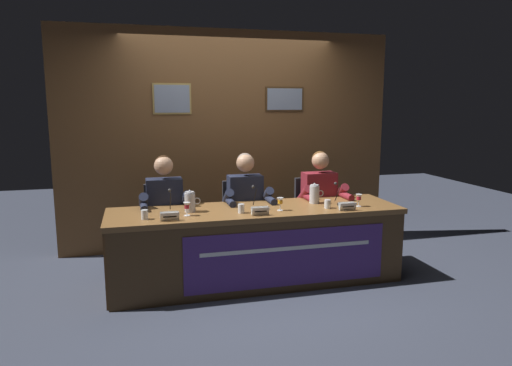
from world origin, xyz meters
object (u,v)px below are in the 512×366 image
water_pitcher_left_side (190,202)px  water_pitcher_right_side (315,194)px  panelist_center (247,203)px  water_cup_right (327,204)px  nameplate_center (260,211)px  panelist_left (165,207)px  juice_glass_right (359,198)px  juice_glass_center (280,202)px  nameplate_right (347,206)px  conference_table (259,235)px  chair_center (243,223)px  water_cup_left (145,215)px  microphone_left (171,205)px  juice_glass_left (187,206)px  microphone_center (255,201)px  chair_right (314,219)px  panelist_right (322,199)px  microphone_right (339,197)px  chair_left (165,229)px  water_cup_center (241,209)px  nameplate_left (170,216)px

water_pitcher_left_side → water_pitcher_right_side: bearing=2.9°
panelist_center → water_cup_right: (0.67, -0.55, 0.06)m
nameplate_center → panelist_left: bearing=140.6°
juice_glass_right → water_cup_right: (-0.33, 0.00, -0.05)m
juice_glass_center → nameplate_right: bearing=-14.5°
conference_table → water_pitcher_right_side: 0.74m
chair_center → panelist_center: (0.00, -0.20, 0.28)m
water_cup_left → microphone_left: (0.24, 0.18, 0.04)m
juice_glass_left → chair_center: bearing=46.3°
juice_glass_left → microphone_center: size_ratio=0.57×
conference_table → microphone_center: microphone_center is taller
chair_right → panelist_right: 0.34m
nameplate_right → water_pitcher_right_side: water_pitcher_right_side is taller
juice_glass_left → water_pitcher_left_side: (0.05, 0.15, 0.01)m
panelist_left → panelist_right: 1.69m
microphone_left → microphone_right: same height
chair_left → juice_glass_right: chair_left is taller
water_pitcher_left_side → panelist_left: bearing=119.9°
panelist_center → nameplate_center: (-0.03, -0.66, 0.06)m
conference_table → nameplate_center: size_ratio=17.66×
chair_right → water_cup_right: 0.84m
chair_left → water_cup_left: size_ratio=10.61×
conference_table → nameplate_center: (-0.04, -0.18, 0.28)m
juice_glass_left → water_pitcher_right_side: water_pitcher_right_side is taller
nameplate_center → juice_glass_right: size_ratio=1.29×
panelist_center → microphone_left: bearing=-155.5°
juice_glass_right → chair_left: bearing=157.8°
water_cup_center → juice_glass_right: (1.19, -0.02, 0.05)m
conference_table → juice_glass_left: (-0.69, -0.03, 0.32)m
juice_glass_left → water_pitcher_left_side: 0.16m
chair_right → panelist_right: panelist_right is taller
nameplate_center → nameplate_right: size_ratio=0.97×
chair_right → panelist_right: (0.00, -0.20, 0.28)m
panelist_center → panelist_right: same height
juice_glass_left → microphone_right: (1.53, 0.10, -0.01)m
nameplate_center → chair_right: (0.88, 0.86, -0.34)m
juice_glass_right → juice_glass_center: bearing=178.0°
chair_left → water_pitcher_right_side: (1.48, -0.50, 0.39)m
panelist_right → chair_center: bearing=166.7°
nameplate_center → microphone_center: microphone_center is taller
chair_center → microphone_right: (0.85, -0.62, 0.37)m
nameplate_left → water_pitcher_right_side: size_ratio=0.78×
nameplate_left → microphone_right: (1.70, 0.25, 0.03)m
water_cup_center → microphone_right: (1.03, 0.12, 0.04)m
panelist_center → chair_left: bearing=166.7°
juice_glass_left → panelist_left: bearing=107.4°
water_cup_left → nameplate_right: 1.88m
juice_glass_left → nameplate_right: size_ratio=0.75×
microphone_left → water_pitcher_left_side: (0.18, 0.01, 0.02)m
chair_right → nameplate_right: (-0.02, -0.88, 0.34)m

